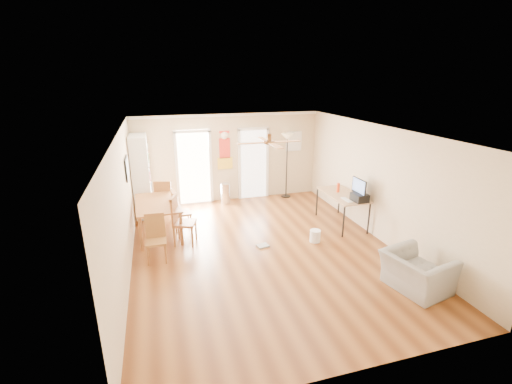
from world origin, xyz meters
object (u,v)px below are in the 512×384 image
object	(u,v)px
torchiere_lamp	(287,166)
wastebasket_a	(315,236)
armchair	(416,272)
dining_chair_near	(156,239)
dining_chair_far	(165,199)
dining_chair_right_b	(185,220)
printer	(360,197)
bookshelf	(141,176)
computer_desk	(341,209)
dining_chair_right_a	(182,211)
trash_can	(225,193)
dining_table	(159,218)

from	to	relation	value
torchiere_lamp	wastebasket_a	bearing A→B (deg)	-98.78
wastebasket_a	torchiere_lamp	bearing A→B (deg)	81.22
torchiere_lamp	armchair	distance (m)	5.44
dining_chair_near	dining_chair_far	xyz separation A→B (m)	(0.28, 2.35, 0.04)
dining_chair_near	torchiere_lamp	distance (m)	5.05
dining_chair_right_b	wastebasket_a	distance (m)	2.98
dining_chair_near	dining_chair_far	distance (m)	2.36
printer	bookshelf	bearing A→B (deg)	149.34
printer	wastebasket_a	size ratio (longest dim) A/B	1.30
wastebasket_a	armchair	size ratio (longest dim) A/B	0.27
dining_chair_near	wastebasket_a	distance (m)	3.51
bookshelf	computer_desk	xyz separation A→B (m)	(4.84, -2.12, -0.69)
torchiere_lamp	dining_chair_right_a	bearing A→B (deg)	-153.94
dining_chair_near	trash_can	bearing A→B (deg)	57.74
dining_chair_near	armchair	bearing A→B (deg)	-26.13
torchiere_lamp	wastebasket_a	world-z (taller)	torchiere_lamp
trash_can	dining_chair_right_b	bearing A→B (deg)	-120.63
dining_chair_near	dining_chair_right_b	bearing A→B (deg)	47.36
armchair	printer	bearing A→B (deg)	-18.82
torchiere_lamp	armchair	xyz separation A→B (m)	(0.40, -5.38, -0.66)
dining_table	wastebasket_a	xyz separation A→B (m)	(3.41, -1.40, -0.27)
bookshelf	dining_chair_right_a	size ratio (longest dim) A/B	2.16
bookshelf	wastebasket_a	distance (m)	4.83
printer	dining_chair_right_b	bearing A→B (deg)	169.85
dining_chair_far	armchair	bearing A→B (deg)	145.60
dining_chair_right_a	torchiere_lamp	size ratio (longest dim) A/B	0.51
dining_table	trash_can	size ratio (longest dim) A/B	2.67
dining_table	dining_chair_right_b	xyz separation A→B (m)	(0.55, -0.66, 0.15)
dining_table	printer	bearing A→B (deg)	-14.90
dining_chair_right_b	printer	distance (m)	4.10
bookshelf	dining_chair_right_b	size ratio (longest dim) A/B	1.95
bookshelf	dining_chair_right_b	bearing A→B (deg)	-67.72
wastebasket_a	armchair	bearing A→B (deg)	-68.17
dining_chair_right_a	trash_can	world-z (taller)	dining_chair_right_a
dining_chair_right_b	trash_can	bearing A→B (deg)	-12.51
dining_table	dining_chair_right_a	bearing A→B (deg)	11.85
trash_can	computer_desk	size ratio (longest dim) A/B	0.41
dining_table	dining_chair_right_a	distance (m)	0.57
torchiere_lamp	armchair	world-z (taller)	torchiere_lamp
dining_chair_far	printer	size ratio (longest dim) A/B	2.89
armchair	torchiere_lamp	bearing A→B (deg)	-7.42
printer	torchiere_lamp	bearing A→B (deg)	101.11
dining_table	computer_desk	world-z (taller)	dining_table
dining_table	dining_chair_right_a	size ratio (longest dim) A/B	1.62
printer	wastebasket_a	world-z (taller)	printer
dining_table	dining_chair_right_b	world-z (taller)	dining_chair_right_b
dining_table	dining_chair_far	distance (m)	1.07
torchiere_lamp	armchair	size ratio (longest dim) A/B	1.92
dining_table	computer_desk	size ratio (longest dim) A/B	1.09
bookshelf	computer_desk	world-z (taller)	bookshelf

